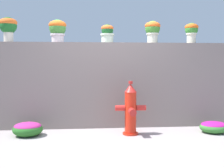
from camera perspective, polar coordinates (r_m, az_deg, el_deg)
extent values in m
plane|color=#9B9090|center=(4.55, -0.63, -11.39)|extent=(24.00, 24.00, 0.00)
cube|color=gray|center=(5.37, -1.46, -0.21)|extent=(5.97, 0.34, 1.61)
cylinder|color=beige|center=(5.56, -20.43, 9.13)|extent=(0.17, 0.17, 0.22)
cylinder|color=beige|center=(5.57, -20.46, 10.10)|extent=(0.20, 0.20, 0.03)
sphere|color=#1B5F25|center=(5.58, -20.48, 11.15)|extent=(0.31, 0.31, 0.31)
ellipsoid|color=orange|center=(5.58, -20.50, 11.70)|extent=(0.33, 0.33, 0.17)
cylinder|color=silver|center=(5.43, -11.06, 9.17)|extent=(0.23, 0.23, 0.17)
cylinder|color=silver|center=(5.43, -11.07, 9.88)|extent=(0.27, 0.27, 0.03)
sphere|color=#3E7F34|center=(5.45, -11.09, 11.19)|extent=(0.32, 0.32, 0.32)
ellipsoid|color=orange|center=(5.45, -11.10, 11.77)|extent=(0.33, 0.33, 0.17)
cylinder|color=beige|center=(5.38, -0.96, 9.32)|extent=(0.23, 0.23, 0.17)
cylinder|color=beige|center=(5.39, -0.96, 10.08)|extent=(0.27, 0.27, 0.03)
sphere|color=#195423|center=(5.39, -0.96, 10.95)|extent=(0.22, 0.22, 0.22)
ellipsoid|color=#E45B23|center=(5.40, -0.96, 11.37)|extent=(0.24, 0.24, 0.12)
cylinder|color=beige|center=(5.50, 8.28, 9.27)|extent=(0.20, 0.20, 0.19)
cylinder|color=beige|center=(5.50, 8.29, 10.11)|extent=(0.23, 0.23, 0.03)
sphere|color=#3E802E|center=(5.52, 8.31, 11.20)|extent=(0.29, 0.29, 0.29)
ellipsoid|color=#E85B1D|center=(5.52, 8.31, 11.72)|extent=(0.30, 0.30, 0.16)
cylinder|color=beige|center=(5.72, 15.93, 8.99)|extent=(0.17, 0.17, 0.20)
cylinder|color=beige|center=(5.73, 15.95, 9.84)|extent=(0.20, 0.20, 0.03)
sphere|color=#37822F|center=(5.74, 15.97, 10.71)|extent=(0.25, 0.25, 0.25)
ellipsoid|color=orange|center=(5.74, 15.98, 11.14)|extent=(0.26, 0.26, 0.14)
cylinder|color=red|center=(4.90, 3.78, -10.06)|extent=(0.27, 0.27, 0.03)
cylinder|color=red|center=(4.82, 3.81, -6.00)|extent=(0.20, 0.20, 0.74)
cone|color=red|center=(4.77, 3.83, -0.82)|extent=(0.21, 0.21, 0.14)
cylinder|color=red|center=(4.76, 3.84, 0.30)|extent=(0.07, 0.07, 0.05)
cylinder|color=red|center=(4.78, 1.65, -4.95)|extent=(0.17, 0.09, 0.09)
cylinder|color=red|center=(4.84, 5.95, -4.86)|extent=(0.17, 0.09, 0.09)
cylinder|color=red|center=(4.63, 4.18, -5.73)|extent=(0.12, 0.18, 0.12)
ellipsoid|color=#36752F|center=(5.31, 20.14, -8.34)|extent=(0.50, 0.45, 0.21)
ellipsoid|color=#AA1A81|center=(5.30, 20.16, -7.85)|extent=(0.45, 0.40, 0.11)
ellipsoid|color=#296623|center=(4.97, -16.87, -8.90)|extent=(0.50, 0.45, 0.24)
ellipsoid|color=#B22878|center=(4.96, -16.89, -8.29)|extent=(0.45, 0.40, 0.13)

